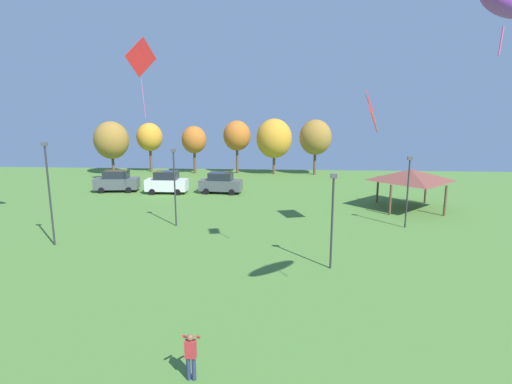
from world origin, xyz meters
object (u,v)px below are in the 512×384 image
(light_post_1, at_px, (175,183))
(treeline_tree_0, at_px, (111,140))
(park_pavilion, at_px, (411,175))
(treeline_tree_3, at_px, (237,136))
(light_post_2, at_px, (332,215))
(kite_flying_4, at_px, (141,59))
(treeline_tree_4, at_px, (274,139))
(person_standing_far_right, at_px, (191,354))
(light_post_3, at_px, (49,189))
(light_post_0, at_px, (408,188))
(treeline_tree_2, at_px, (194,140))
(kite_flying_5, at_px, (372,112))
(parked_car_second_from_left, at_px, (167,183))
(kite_flying_6, at_px, (505,3))
(treeline_tree_5, at_px, (315,137))
(parked_car_leftmost, at_px, (117,181))
(treeline_tree_1, at_px, (150,137))
(parked_car_third_from_left, at_px, (221,183))

(light_post_1, distance_m, treeline_tree_0, 29.75)
(park_pavilion, relative_size, treeline_tree_0, 0.83)
(light_post_1, bearing_deg, treeline_tree_3, 86.76)
(light_post_2, bearing_deg, park_pavilion, 59.60)
(kite_flying_4, xyz_separation_m, treeline_tree_3, (6.16, 19.92, -7.91))
(treeline_tree_3, xyz_separation_m, treeline_tree_4, (5.25, -0.61, -0.31))
(person_standing_far_right, distance_m, light_post_3, 17.68)
(light_post_0, distance_m, treeline_tree_2, 33.94)
(person_standing_far_right, bearing_deg, light_post_2, 63.70)
(park_pavilion, height_order, treeline_tree_3, treeline_tree_3)
(kite_flying_5, relative_size, parked_car_second_from_left, 0.64)
(kite_flying_6, height_order, treeline_tree_2, kite_flying_6)
(treeline_tree_0, bearing_deg, treeline_tree_5, 2.64)
(treeline_tree_3, bearing_deg, light_post_1, -93.24)
(kite_flying_5, xyz_separation_m, treeline_tree_5, (-1.53, 27.99, -3.45))
(treeline_tree_3, bearing_deg, kite_flying_6, -73.15)
(light_post_3, distance_m, treeline_tree_3, 33.32)
(person_standing_far_right, relative_size, light_post_3, 0.25)
(kite_flying_5, xyz_separation_m, treeline_tree_3, (-12.44, 28.74, -3.32))
(treeline_tree_2, bearing_deg, parked_car_leftmost, -111.87)
(treeline_tree_4, bearing_deg, treeline_tree_3, 173.38)
(light_post_3, bearing_deg, treeline_tree_3, 75.53)
(treeline_tree_0, height_order, treeline_tree_1, treeline_tree_0)
(treeline_tree_1, bearing_deg, parked_car_second_from_left, -65.97)
(person_standing_far_right, bearing_deg, treeline_tree_2, 105.59)
(treeline_tree_0, bearing_deg, light_post_1, -57.89)
(kite_flying_4, distance_m, treeline_tree_0, 22.71)
(light_post_1, relative_size, treeline_tree_1, 0.84)
(light_post_3, bearing_deg, treeline_tree_5, 58.57)
(park_pavilion, distance_m, treeline_tree_1, 37.04)
(light_post_0, relative_size, treeline_tree_0, 0.73)
(kite_flying_4, distance_m, treeline_tree_1, 22.89)
(light_post_2, bearing_deg, treeline_tree_5, 87.34)
(kite_flying_6, distance_m, treeline_tree_4, 43.82)
(light_post_3, xyz_separation_m, treeline_tree_2, (2.30, 31.66, 0.96))
(light_post_1, xyz_separation_m, treeline_tree_1, (-11.19, 27.64, 1.65))
(treeline_tree_5, bearing_deg, light_post_0, -79.10)
(park_pavilion, distance_m, treeline_tree_2, 31.07)
(person_standing_far_right, bearing_deg, treeline_tree_0, 119.38)
(kite_flying_5, height_order, parked_car_third_from_left, kite_flying_5)
(parked_car_third_from_left, height_order, treeline_tree_2, treeline_tree_2)
(light_post_0, distance_m, treeline_tree_1, 39.29)
(treeline_tree_1, relative_size, treeline_tree_2, 1.06)
(treeline_tree_2, bearing_deg, parked_car_third_from_left, -66.99)
(kite_flying_4, distance_m, light_post_2, 23.84)
(parked_car_second_from_left, bearing_deg, light_post_1, -71.57)
(light_post_2, relative_size, treeline_tree_1, 0.76)
(treeline_tree_3, height_order, treeline_tree_5, treeline_tree_5)
(person_standing_far_right, distance_m, light_post_1, 18.56)
(parked_car_third_from_left, relative_size, light_post_3, 0.69)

